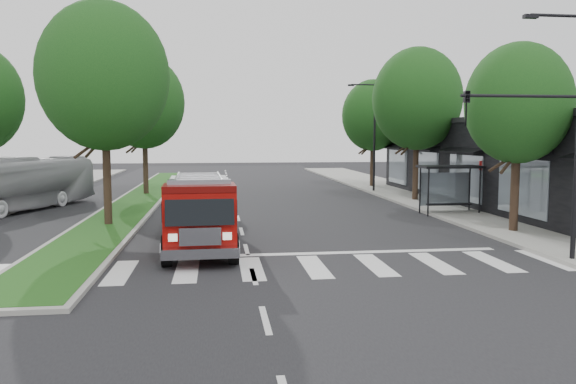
% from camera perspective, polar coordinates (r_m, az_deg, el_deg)
% --- Properties ---
extents(ground, '(140.00, 140.00, 0.00)m').
position_cam_1_polar(ground, '(20.71, -4.25, -5.87)').
color(ground, black).
rests_on(ground, ground).
extents(sidewalk_right, '(5.00, 80.00, 0.15)m').
position_cam_1_polar(sidewalk_right, '(33.41, 16.72, -1.57)').
color(sidewalk_right, gray).
rests_on(sidewalk_right, ground).
extents(median, '(3.00, 50.00, 0.15)m').
position_cam_1_polar(median, '(38.80, -14.56, -0.54)').
color(median, gray).
rests_on(median, ground).
extents(storefront_row, '(8.00, 30.00, 5.00)m').
position_cam_1_polar(storefront_row, '(35.28, 23.53, 2.52)').
color(storefront_row, black).
rests_on(storefront_row, ground).
extents(bus_shelter, '(3.20, 1.60, 2.61)m').
position_cam_1_polar(bus_shelter, '(31.02, 16.01, 1.56)').
color(bus_shelter, black).
rests_on(bus_shelter, ground).
extents(tree_right_near, '(4.40, 4.40, 8.05)m').
position_cam_1_polar(tree_right_near, '(25.60, 22.34, 8.31)').
color(tree_right_near, black).
rests_on(tree_right_near, ground).
extents(tree_right_mid, '(5.60, 5.60, 9.72)m').
position_cam_1_polar(tree_right_mid, '(36.57, 12.98, 9.19)').
color(tree_right_mid, black).
rests_on(tree_right_mid, ground).
extents(tree_right_far, '(5.00, 5.00, 8.73)m').
position_cam_1_polar(tree_right_far, '(46.05, 8.63, 7.70)').
color(tree_right_far, black).
rests_on(tree_right_far, ground).
extents(tree_median_near, '(5.80, 5.80, 10.16)m').
position_cam_1_polar(tree_median_near, '(26.87, -18.20, 11.10)').
color(tree_median_near, black).
rests_on(tree_median_near, ground).
extents(tree_median_far, '(5.60, 5.60, 9.72)m').
position_cam_1_polar(tree_median_far, '(40.65, -14.43, 8.79)').
color(tree_median_far, black).
rests_on(tree_median_far, ground).
extents(streetlight_right_near, '(4.08, 0.22, 8.00)m').
position_cam_1_polar(streetlight_right_near, '(19.88, 25.34, 6.66)').
color(streetlight_right_near, black).
rests_on(streetlight_right_near, ground).
extents(streetlight_right_far, '(2.11, 0.20, 8.00)m').
position_cam_1_polar(streetlight_right_far, '(41.86, 8.58, 6.05)').
color(streetlight_right_far, black).
rests_on(streetlight_right_far, ground).
extents(fire_engine, '(2.68, 8.02, 2.75)m').
position_cam_1_polar(fire_engine, '(21.22, -8.99, -2.03)').
color(fire_engine, '#570604').
rests_on(fire_engine, ground).
extents(city_bus, '(6.20, 10.99, 3.01)m').
position_cam_1_polar(city_bus, '(34.71, -25.64, 0.75)').
color(city_bus, '#AAAAAF').
rests_on(city_bus, ground).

